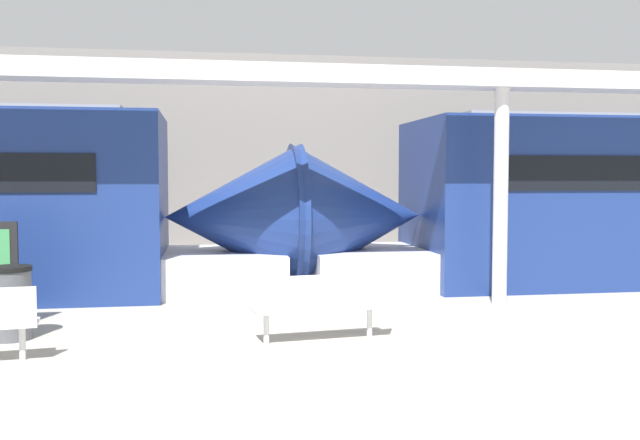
% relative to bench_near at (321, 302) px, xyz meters
% --- Properties ---
extents(ground_plane, '(60.00, 60.00, 0.00)m').
position_rel_bench_near_xyz_m(ground_plane, '(0.29, -1.43, -0.50)').
color(ground_plane, '#A8A093').
extents(station_wall, '(56.00, 0.20, 5.00)m').
position_rel_bench_near_xyz_m(station_wall, '(0.29, 8.89, 2.00)').
color(station_wall, gray).
rests_on(station_wall, ground_plane).
extents(bench_near, '(1.72, 0.65, 0.85)m').
position_rel_bench_near_xyz_m(bench_near, '(0.00, 0.00, 0.00)').
color(bench_near, silver).
rests_on(bench_near, ground_plane).
extents(trash_bin, '(0.51, 0.51, 0.92)m').
position_rel_bench_near_xyz_m(trash_bin, '(-3.80, 0.74, -0.03)').
color(trash_bin, '#4C4F54').
rests_on(trash_bin, ground_plane).
extents(support_column_near, '(0.23, 0.23, 3.41)m').
position_rel_bench_near_xyz_m(support_column_near, '(3.23, 2.09, 1.21)').
color(support_column_near, silver).
rests_on(support_column_near, ground_plane).
extents(canopy_beam, '(28.00, 0.60, 0.28)m').
position_rel_bench_near_xyz_m(canopy_beam, '(3.23, 2.09, 3.06)').
color(canopy_beam, '#B7B7BC').
rests_on(canopy_beam, support_column_near).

